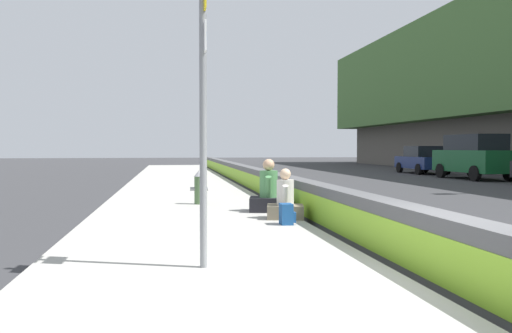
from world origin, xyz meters
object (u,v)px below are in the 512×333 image
(seated_person_middle, at_px, (269,195))
(backpack, at_px, (287,214))
(route_sign_post, at_px, (203,99))
(fire_hydrant, at_px, (199,187))
(parked_car_fourth, at_px, (474,156))
(seated_person_foreground, at_px, (285,203))
(parked_car_midline, at_px, (422,160))

(seated_person_middle, bearing_deg, backpack, 178.83)
(route_sign_post, bearing_deg, fire_hydrant, -2.61)
(seated_person_middle, xyz_separation_m, parked_car_fourth, (12.88, -12.99, 0.66))
(seated_person_foreground, height_order, backpack, seated_person_foreground)
(fire_hydrant, height_order, seated_person_foreground, seated_person_foreground)
(seated_person_foreground, relative_size, parked_car_fourth, 0.21)
(fire_hydrant, relative_size, seated_person_foreground, 0.85)
(seated_person_foreground, relative_size, seated_person_middle, 0.86)
(seated_person_middle, xyz_separation_m, backpack, (-2.15, 0.04, -0.18))
(backpack, bearing_deg, parked_car_fourth, -40.95)
(parked_car_fourth, xyz_separation_m, parked_car_midline, (6.02, -0.21, -0.32))
(fire_hydrant, distance_m, backpack, 4.25)
(seated_person_middle, bearing_deg, route_sign_post, 161.70)
(fire_hydrant, xyz_separation_m, parked_car_fourth, (11.04, -14.50, 0.60))
(fire_hydrant, bearing_deg, parked_car_fourth, -52.70)
(seated_person_foreground, bearing_deg, route_sign_post, 155.46)
(seated_person_foreground, distance_m, parked_car_fourth, 19.16)
(parked_car_midline, bearing_deg, backpack, 147.82)
(parked_car_midline, bearing_deg, seated_person_middle, 145.07)
(route_sign_post, height_order, parked_car_midline, route_sign_post)
(seated_person_foreground, bearing_deg, parked_car_fourth, -42.27)
(route_sign_post, height_order, parked_car_fourth, route_sign_post)
(route_sign_post, height_order, backpack, route_sign_post)
(seated_person_middle, bearing_deg, parked_car_midline, -34.93)
(parked_car_midline, bearing_deg, route_sign_post, 148.42)
(seated_person_foreground, bearing_deg, backpack, 169.69)
(seated_person_middle, bearing_deg, fire_hydrant, 39.40)
(parked_car_midline, bearing_deg, seated_person_foreground, 147.05)
(route_sign_post, height_order, seated_person_middle, route_sign_post)
(route_sign_post, xyz_separation_m, seated_person_foreground, (4.28, -1.96, -1.75))
(fire_hydrant, bearing_deg, route_sign_post, 177.39)
(route_sign_post, distance_m, fire_hydrant, 7.59)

